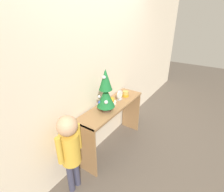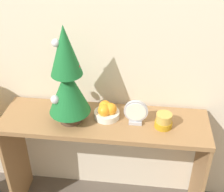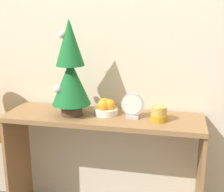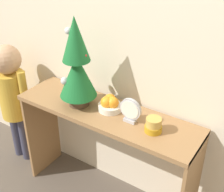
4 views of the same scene
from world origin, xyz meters
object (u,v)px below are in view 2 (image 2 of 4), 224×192
mini_tree (67,79)px  desk_clock (136,113)px  fruit_bowl (107,111)px  singing_bowl (164,121)px

mini_tree → desk_clock: bearing=2.1°
fruit_bowl → mini_tree: bearing=-164.9°
mini_tree → singing_bowl: bearing=0.4°
mini_tree → singing_bowl: mini_tree is taller
fruit_bowl → desk_clock: size_ratio=0.96×
singing_bowl → desk_clock: size_ratio=0.64×
fruit_bowl → desk_clock: (0.17, -0.04, 0.03)m
mini_tree → fruit_bowl: (0.21, 0.06, -0.24)m
fruit_bowl → desk_clock: 0.18m
fruit_bowl → singing_bowl: bearing=-8.8°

